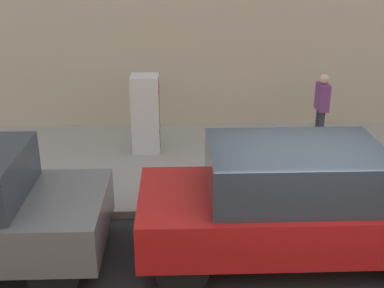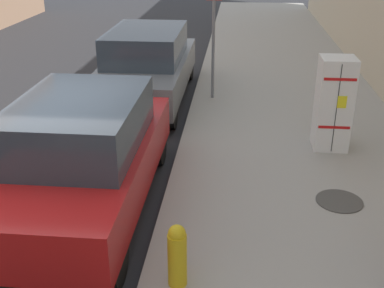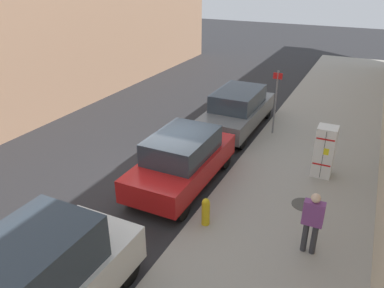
{
  "view_description": "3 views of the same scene",
  "coord_description": "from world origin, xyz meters",
  "px_view_note": "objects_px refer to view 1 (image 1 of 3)",
  "views": [
    {
      "loc": [
        5.65,
        -1.8,
        4.25
      ],
      "look_at": [
        -1.43,
        -1.55,
        1.46
      ],
      "focal_mm": 45.0,
      "sensor_mm": 36.0,
      "label": 1
    },
    {
      "loc": [
        -2.7,
        6.03,
        3.9
      ],
      "look_at": [
        -1.99,
        -1.31,
        0.6
      ],
      "focal_mm": 45.0,
      "sensor_mm": 36.0,
      "label": 2
    },
    {
      "loc": [
        -5.35,
        9.13,
        6.38
      ],
      "look_at": [
        -0.75,
        -0.32,
        1.41
      ],
      "focal_mm": 35.0,
      "sensor_mm": 36.0,
      "label": 3
    }
  ],
  "objects_px": {
    "discarded_refrigerator": "(146,114)",
    "fire_hydrant": "(366,175)",
    "pedestrian_walking_far": "(322,104)",
    "parked_suv_red": "(292,201)"
  },
  "relations": [
    {
      "from": "discarded_refrigerator",
      "to": "fire_hydrant",
      "type": "height_order",
      "value": "discarded_refrigerator"
    },
    {
      "from": "discarded_refrigerator",
      "to": "parked_suv_red",
      "type": "relative_size",
      "value": 0.38
    },
    {
      "from": "pedestrian_walking_far",
      "to": "discarded_refrigerator",
      "type": "bearing_deg",
      "value": -48.85
    },
    {
      "from": "discarded_refrigerator",
      "to": "pedestrian_walking_far",
      "type": "bearing_deg",
      "value": 94.21
    },
    {
      "from": "fire_hydrant",
      "to": "pedestrian_walking_far",
      "type": "bearing_deg",
      "value": -177.87
    },
    {
      "from": "fire_hydrant",
      "to": "pedestrian_walking_far",
      "type": "xyz_separation_m",
      "value": [
        -2.66,
        -0.1,
        0.54
      ]
    },
    {
      "from": "fire_hydrant",
      "to": "discarded_refrigerator",
      "type": "bearing_deg",
      "value": -120.02
    },
    {
      "from": "fire_hydrant",
      "to": "pedestrian_walking_far",
      "type": "relative_size",
      "value": 0.48
    },
    {
      "from": "pedestrian_walking_far",
      "to": "parked_suv_red",
      "type": "relative_size",
      "value": 0.37
    },
    {
      "from": "fire_hydrant",
      "to": "parked_suv_red",
      "type": "bearing_deg",
      "value": -47.62
    }
  ]
}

